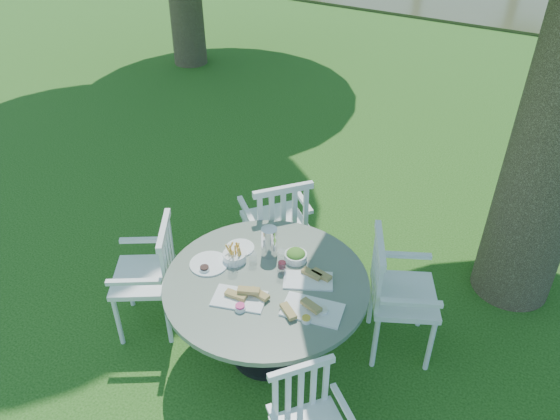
% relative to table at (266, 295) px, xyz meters
% --- Properties ---
extents(ground, '(140.00, 140.00, 0.00)m').
position_rel_table_xyz_m(ground, '(-0.28, 0.47, -0.61)').
color(ground, '#133E0C').
rests_on(ground, ground).
extents(table, '(1.45, 1.45, 0.75)m').
position_rel_table_xyz_m(table, '(0.00, 0.00, 0.00)').
color(table, black).
rests_on(table, ground).
extents(chair_ne, '(0.65, 0.67, 1.01)m').
position_rel_table_xyz_m(chair_ne, '(0.74, 0.54, -0.02)').
color(chair_ne, white).
rests_on(chair_ne, ground).
extents(chair_nw, '(0.69, 0.70, 1.01)m').
position_rel_table_xyz_m(chair_nw, '(-0.39, 0.84, -0.02)').
color(chair_nw, white).
rests_on(chair_nw, ground).
extents(chair_sw, '(0.65, 0.66, 0.97)m').
position_rel_table_xyz_m(chair_sw, '(-0.91, -0.17, -0.04)').
color(chair_sw, white).
rests_on(chair_sw, ground).
extents(chair_se, '(0.56, 0.57, 0.82)m').
position_rel_table_xyz_m(chair_se, '(0.67, -0.65, -0.13)').
color(chair_se, white).
rests_on(chair_se, ground).
extents(tableware, '(1.23, 0.79, 0.24)m').
position_rel_table_xyz_m(tableware, '(-0.07, 0.09, 0.18)').
color(tableware, white).
rests_on(tableware, table).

